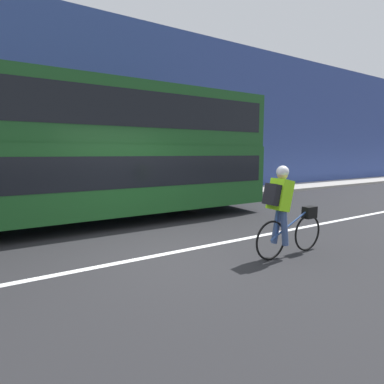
# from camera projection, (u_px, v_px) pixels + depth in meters

# --- Properties ---
(ground_plane) EXTENTS (80.00, 80.00, 0.00)m
(ground_plane) POSITION_uv_depth(u_px,v_px,m) (163.00, 254.00, 5.52)
(ground_plane) COLOR #232326
(road_center_line) EXTENTS (50.00, 0.14, 0.01)m
(road_center_line) POSITION_uv_depth(u_px,v_px,m) (164.00, 254.00, 5.50)
(road_center_line) COLOR silver
(road_center_line) RESTS_ON ground_plane
(sidewalk_curb) EXTENTS (60.00, 2.06, 0.11)m
(sidewalk_curb) POSITION_uv_depth(u_px,v_px,m) (90.00, 204.00, 10.55)
(sidewalk_curb) COLOR #A8A399
(sidewalk_curb) RESTS_ON ground_plane
(building_facade) EXTENTS (60.00, 0.30, 7.08)m
(building_facade) POSITION_uv_depth(u_px,v_px,m) (78.00, 107.00, 11.10)
(building_facade) COLOR #33478C
(building_facade) RESTS_ON ground_plane
(bus) EXTENTS (9.94, 2.42, 3.59)m
(bus) POSITION_uv_depth(u_px,v_px,m) (89.00, 147.00, 7.68)
(bus) COLOR black
(bus) RESTS_ON ground_plane
(cyclist_on_bike) EXTENTS (1.66, 0.32, 1.64)m
(cyclist_on_bike) POSITION_uv_depth(u_px,v_px,m) (285.00, 208.00, 5.27)
(cyclist_on_bike) COLOR black
(cyclist_on_bike) RESTS_ON ground_plane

